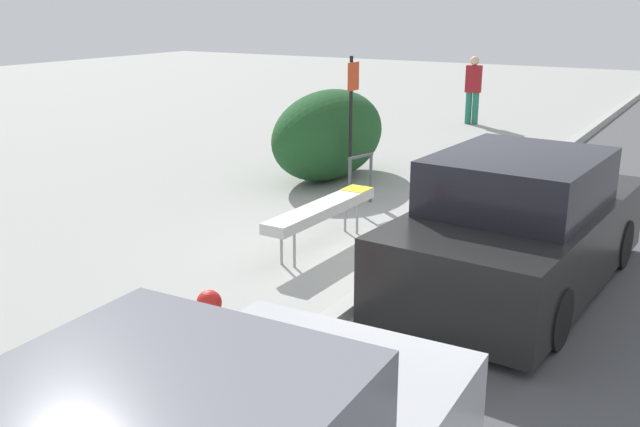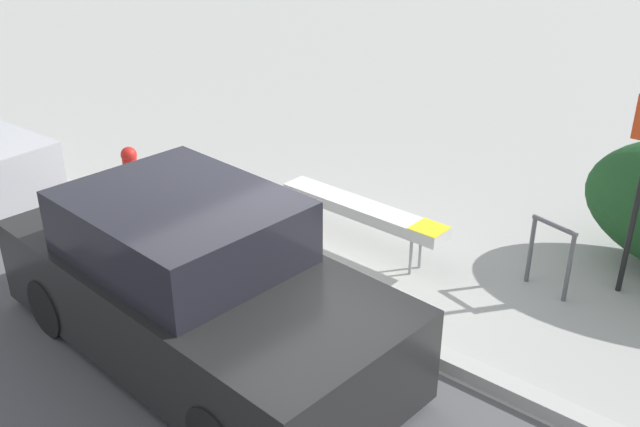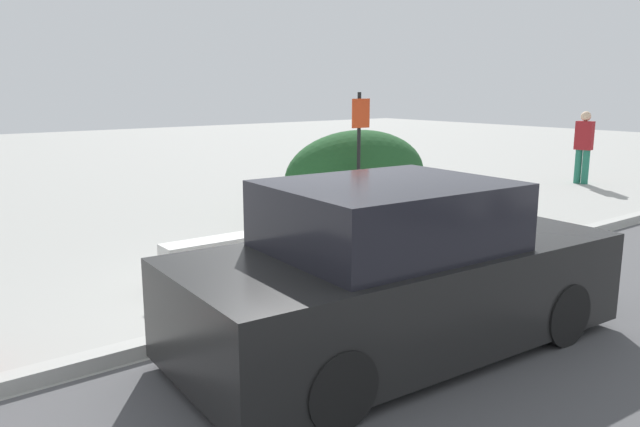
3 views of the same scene
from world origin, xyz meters
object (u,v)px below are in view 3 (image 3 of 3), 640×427
at_px(parked_car_near, 397,275).
at_px(sign_post, 359,150).
at_px(bike_rack, 350,214).
at_px(bench, 250,239).
at_px(pedestrian, 584,145).

bearing_deg(parked_car_near, sign_post, 56.71).
xyz_separation_m(bike_rack, sign_post, (0.62, 0.51, 0.88)).
distance_m(sign_post, parked_car_near, 4.61).
relative_size(bike_rack, parked_car_near, 0.19).
bearing_deg(bench, parked_car_near, -89.08).
bearing_deg(bench, pedestrian, 10.36).
bearing_deg(bench, sign_post, 22.37).
distance_m(bike_rack, sign_post, 1.19).
distance_m(bike_rack, parked_car_near, 3.78).
bearing_deg(sign_post, parked_car_near, -127.06).
height_order(sign_post, parked_car_near, sign_post).
relative_size(pedestrian, parked_car_near, 0.42).
height_order(pedestrian, parked_car_near, pedestrian).
xyz_separation_m(bike_rack, pedestrian, (8.63, 1.17, 0.46)).
height_order(bench, sign_post, sign_post).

